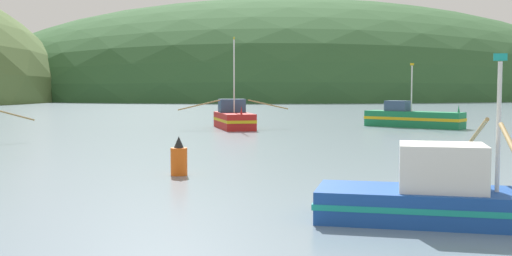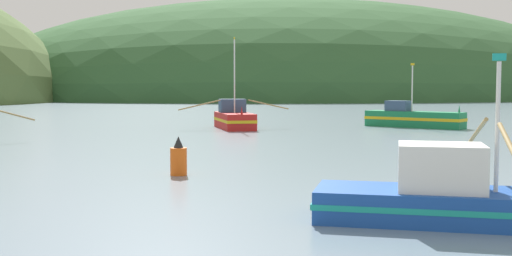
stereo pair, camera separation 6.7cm
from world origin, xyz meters
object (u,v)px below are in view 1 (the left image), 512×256
fishing_boat_blue (482,200)px  channel_buoy (179,159)px  fishing_boat_red (234,118)px  fishing_boat_green (412,118)px

fishing_boat_blue → channel_buoy: 13.48m
fishing_boat_red → fishing_boat_blue: size_ratio=0.75×
channel_buoy → fishing_boat_green: bearing=43.0°
fishing_boat_blue → channel_buoy: (-6.45, 11.83, 0.02)m
fishing_boat_green → channel_buoy: 35.18m
fishing_boat_blue → fishing_boat_green: 40.68m
fishing_boat_blue → channel_buoy: bearing=148.1°
fishing_boat_red → fishing_boat_green: fishing_boat_red is taller
fishing_boat_green → channel_buoy: bearing=-81.8°
fishing_boat_red → fishing_boat_blue: fishing_boat_red is taller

